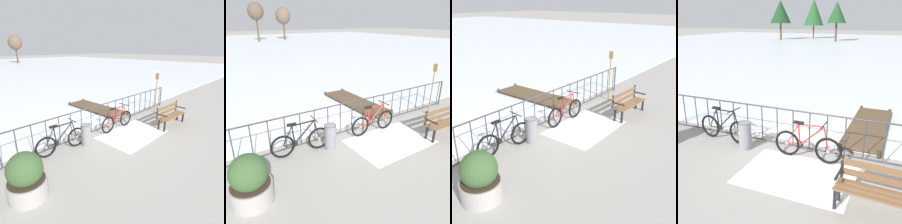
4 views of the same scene
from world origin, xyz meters
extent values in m
plane|color=#9E9991|center=(0.00, 0.00, 0.00)|extent=(160.00, 160.00, 0.00)
cube|color=silver|center=(0.00, 28.40, 0.01)|extent=(80.00, 56.00, 0.03)
cube|color=white|center=(0.36, -1.20, 0.00)|extent=(2.47, 1.70, 0.01)
cylinder|color=#38383D|center=(0.00, 0.00, 1.05)|extent=(9.00, 0.04, 0.04)
cylinder|color=#38383D|center=(0.00, 0.00, 0.08)|extent=(9.00, 0.04, 0.04)
cylinder|color=#38383D|center=(-3.87, 0.00, 0.57)|extent=(0.03, 0.03, 0.97)
cylinder|color=#38383D|center=(-3.41, 0.00, 0.57)|extent=(0.03, 0.03, 0.97)
cylinder|color=#38383D|center=(-2.96, 0.00, 0.57)|extent=(0.03, 0.03, 0.97)
cylinder|color=#38383D|center=(-2.50, 0.00, 0.57)|extent=(0.03, 0.03, 0.97)
cylinder|color=#38383D|center=(-2.05, 0.00, 0.57)|extent=(0.03, 0.03, 0.97)
cylinder|color=#38383D|center=(-1.59, 0.00, 0.57)|extent=(0.03, 0.03, 0.97)
cylinder|color=#38383D|center=(-1.14, 0.00, 0.57)|extent=(0.03, 0.03, 0.97)
cylinder|color=#38383D|center=(-0.68, 0.00, 0.57)|extent=(0.03, 0.03, 0.97)
cylinder|color=#38383D|center=(-0.23, 0.00, 0.57)|extent=(0.03, 0.03, 0.97)
cylinder|color=#38383D|center=(0.23, 0.00, 0.57)|extent=(0.03, 0.03, 0.97)
cylinder|color=#38383D|center=(0.68, 0.00, 0.57)|extent=(0.03, 0.03, 0.97)
cylinder|color=#38383D|center=(1.14, 0.00, 0.57)|extent=(0.03, 0.03, 0.97)
cylinder|color=#38383D|center=(1.59, 0.00, 0.57)|extent=(0.03, 0.03, 0.97)
cylinder|color=#38383D|center=(2.05, 0.00, 0.57)|extent=(0.03, 0.03, 0.97)
torus|color=black|center=(-0.20, -0.42, 0.33)|extent=(0.66, 0.07, 0.66)
cylinder|color=gray|center=(-0.20, -0.42, 0.33)|extent=(0.08, 0.06, 0.08)
torus|color=black|center=(0.85, -0.44, 0.33)|extent=(0.66, 0.07, 0.66)
cylinder|color=gray|center=(0.85, -0.44, 0.33)|extent=(0.08, 0.06, 0.08)
cylinder|color=red|center=(0.11, -0.43, 0.62)|extent=(0.08, 0.04, 0.53)
cylinder|color=red|center=(0.43, -0.43, 0.63)|extent=(0.61, 0.05, 0.59)
cylinder|color=red|center=(0.41, -0.43, 0.90)|extent=(0.63, 0.05, 0.07)
cylinder|color=red|center=(-0.03, -0.42, 0.34)|extent=(0.34, 0.03, 0.05)
cylinder|color=red|center=(-0.05, -0.42, 0.61)|extent=(0.32, 0.03, 0.56)
cylinder|color=red|center=(0.79, -0.44, 0.62)|extent=(0.16, 0.04, 0.59)
cube|color=black|center=(0.09, -0.43, 0.92)|extent=(0.24, 0.10, 0.05)
cylinder|color=black|center=(0.72, -0.44, 0.96)|extent=(0.04, 0.52, 0.03)
cylinder|color=black|center=(0.13, -0.43, 0.35)|extent=(0.18, 0.02, 0.18)
torus|color=black|center=(-2.70, -0.27, 0.33)|extent=(0.66, 0.12, 0.66)
cylinder|color=gray|center=(-2.70, -0.27, 0.33)|extent=(0.08, 0.07, 0.08)
torus|color=black|center=(-1.65, -0.37, 0.33)|extent=(0.66, 0.12, 0.66)
cylinder|color=gray|center=(-1.65, -0.37, 0.33)|extent=(0.08, 0.07, 0.08)
cylinder|color=black|center=(-2.38, -0.30, 0.62)|extent=(0.08, 0.04, 0.53)
cylinder|color=black|center=(-2.07, -0.33, 0.63)|extent=(0.61, 0.09, 0.59)
cylinder|color=black|center=(-2.09, -0.32, 0.90)|extent=(0.63, 0.10, 0.07)
cylinder|color=black|center=(-2.53, -0.28, 0.34)|extent=(0.34, 0.06, 0.05)
cylinder|color=black|center=(-2.55, -0.28, 0.61)|extent=(0.32, 0.06, 0.56)
cylinder|color=black|center=(-1.72, -0.36, 0.62)|extent=(0.16, 0.05, 0.59)
cube|color=black|center=(-2.41, -0.29, 0.92)|extent=(0.25, 0.12, 0.05)
cylinder|color=black|center=(-1.78, -0.35, 0.96)|extent=(0.08, 0.52, 0.03)
cylinder|color=black|center=(-2.36, -0.30, 0.35)|extent=(0.18, 0.04, 0.18)
cube|color=brown|center=(2.18, -1.71, 0.44)|extent=(1.60, 0.18, 0.04)
cube|color=brown|center=(2.17, -1.86, 0.44)|extent=(1.60, 0.18, 0.04)
cube|color=brown|center=(2.16, -2.02, 0.44)|extent=(1.60, 0.18, 0.04)
cube|color=brown|center=(2.18, -1.61, 0.58)|extent=(1.60, 0.13, 0.12)
cube|color=brown|center=(2.18, -1.61, 0.78)|extent=(1.60, 0.13, 0.12)
cube|color=black|center=(1.40, -1.96, 0.22)|extent=(0.05, 0.06, 0.44)
cube|color=black|center=(1.42, -1.69, 0.22)|extent=(0.05, 0.06, 0.44)
cube|color=black|center=(1.42, -1.58, 0.67)|extent=(0.05, 0.05, 0.45)
cube|color=black|center=(1.41, -1.83, 0.64)|extent=(0.06, 0.40, 0.04)
cylinder|color=gray|center=(-1.37, -0.51, 0.36)|extent=(0.34, 0.34, 0.72)
torus|color=#494A4E|center=(-1.37, -0.51, 0.72)|extent=(0.35, 0.35, 0.02)
cube|color=brown|center=(1.44, 2.04, 0.12)|extent=(1.10, 3.49, 0.06)
cylinder|color=#3C2E20|center=(0.94, 0.30, 0.10)|extent=(0.10, 0.10, 0.20)
cylinder|color=#3C2E20|center=(1.93, 0.30, 0.10)|extent=(0.10, 0.10, 0.20)
cylinder|color=#3C2E20|center=(0.94, 3.79, 0.10)|extent=(0.10, 0.10, 0.20)
cylinder|color=#3C2E20|center=(1.93, 3.79, 0.10)|extent=(0.10, 0.10, 0.20)
cylinder|color=brown|center=(-17.32, 35.66, 2.18)|extent=(0.32, 0.32, 4.37)
cone|color=#193D1E|center=(-17.32, 35.66, 4.36)|extent=(3.33, 3.33, 3.48)
cylinder|color=brown|center=(-8.16, 35.71, 2.24)|extent=(0.30, 0.30, 4.49)
cone|color=#1E4723|center=(-8.16, 35.71, 4.20)|extent=(2.82, 2.82, 3.02)
cylinder|color=brown|center=(-13.31, 40.42, 1.86)|extent=(0.22, 0.22, 3.71)
cone|color=#235128|center=(-13.31, 40.42, 4.32)|extent=(3.36, 3.36, 4.18)
camera|label=1|loc=(-5.00, -5.12, 3.15)|focal=30.34mm
camera|label=2|loc=(-4.27, -5.42, 3.46)|focal=36.04mm
camera|label=3|loc=(-6.36, -5.62, 3.80)|focal=44.11mm
camera|label=4|loc=(2.28, -6.01, 3.25)|focal=43.44mm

